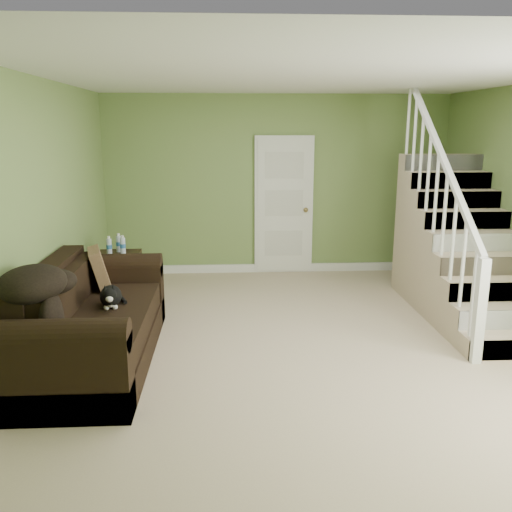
{
  "coord_description": "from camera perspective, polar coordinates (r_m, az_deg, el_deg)",
  "views": [
    {
      "loc": [
        -0.75,
        -5.18,
        2.14
      ],
      "look_at": [
        -0.45,
        0.23,
        0.84
      ],
      "focal_mm": 38.0,
      "sensor_mm": 36.0,
      "label": 1
    }
  ],
  "objects": [
    {
      "name": "baseboard_left",
      "position": [
        5.84,
        -20.29,
        -8.27
      ],
      "size": [
        0.04,
        5.5,
        0.12
      ],
      "primitive_type": "cube",
      "color": "white",
      "rests_on": "floor"
    },
    {
      "name": "baseboard_back",
      "position": [
        8.21,
        2.16,
        -1.24
      ],
      "size": [
        5.0,
        0.04,
        0.12
      ],
      "primitive_type": "cube",
      "color": "white",
      "rests_on": "floor"
    },
    {
      "name": "throw_blanket",
      "position": [
        4.55,
        -22.49,
        -2.7
      ],
      "size": [
        0.69,
        0.79,
        0.28
      ],
      "primitive_type": "ellipsoid",
      "rotation": [
        0.0,
        0.0,
        0.32
      ],
      "color": "black",
      "rests_on": "sofa"
    },
    {
      "name": "ceiling",
      "position": [
        5.26,
        5.29,
        18.42
      ],
      "size": [
        5.0,
        5.5,
        0.01
      ],
      "primitive_type": "cube",
      "color": "white",
      "rests_on": "wall_back"
    },
    {
      "name": "sofa",
      "position": [
        5.27,
        -17.08,
        -7.02
      ],
      "size": [
        1.01,
        2.33,
        0.92
      ],
      "color": "black",
      "rests_on": "floor"
    },
    {
      "name": "throw_pillow",
      "position": [
        5.83,
        -16.1,
        -1.41
      ],
      "size": [
        0.33,
        0.49,
        0.46
      ],
      "primitive_type": "cube",
      "rotation": [
        0.0,
        -0.24,
        0.26
      ],
      "color": "#472F1C",
      "rests_on": "sofa"
    },
    {
      "name": "banana",
      "position": [
        4.68,
        -15.42,
        -7.28
      ],
      "size": [
        0.12,
        0.17,
        0.05
      ],
      "primitive_type": "ellipsoid",
      "rotation": [
        0.0,
        0.0,
        0.47
      ],
      "color": "yellow",
      "rests_on": "sofa"
    },
    {
      "name": "staircase",
      "position": [
        6.9,
        20.34,
        0.05
      ],
      "size": [
        1.0,
        2.51,
        2.82
      ],
      "color": "tan",
      "rests_on": "floor"
    },
    {
      "name": "door",
      "position": [
        8.02,
        2.95,
        5.3
      ],
      "size": [
        0.86,
        0.12,
        2.02
      ],
      "color": "white",
      "rests_on": "floor"
    },
    {
      "name": "side_table",
      "position": [
        6.93,
        -14.22,
        -2.19
      ],
      "size": [
        0.53,
        0.53,
        0.85
      ],
      "rotation": [
        0.0,
        0.0,
        0.02
      ],
      "color": "black",
      "rests_on": "floor"
    },
    {
      "name": "wall_back",
      "position": [
        8.01,
        2.22,
        7.42
      ],
      "size": [
        5.0,
        0.04,
        2.6
      ],
      "primitive_type": "cube",
      "color": "#728F4D",
      "rests_on": "floor"
    },
    {
      "name": "wall_left",
      "position": [
        5.54,
        -21.63,
        3.78
      ],
      "size": [
        0.04,
        5.5,
        2.6
      ],
      "primitive_type": "cube",
      "color": "#728F4D",
      "rests_on": "floor"
    },
    {
      "name": "cat",
      "position": [
        5.24,
        -15.09,
        -4.13
      ],
      "size": [
        0.29,
        0.53,
        0.26
      ],
      "rotation": [
        0.0,
        0.0,
        0.16
      ],
      "color": "black",
      "rests_on": "sofa"
    },
    {
      "name": "wall_front",
      "position": [
        2.68,
        13.27,
        -5.16
      ],
      "size": [
        5.0,
        0.04,
        2.6
      ],
      "primitive_type": "cube",
      "color": "#728F4D",
      "rests_on": "floor"
    },
    {
      "name": "floor",
      "position": [
        5.66,
        4.72,
        -8.82
      ],
      "size": [
        5.0,
        5.5,
        0.01
      ],
      "primitive_type": "cube",
      "color": "tan",
      "rests_on": "ground"
    }
  ]
}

